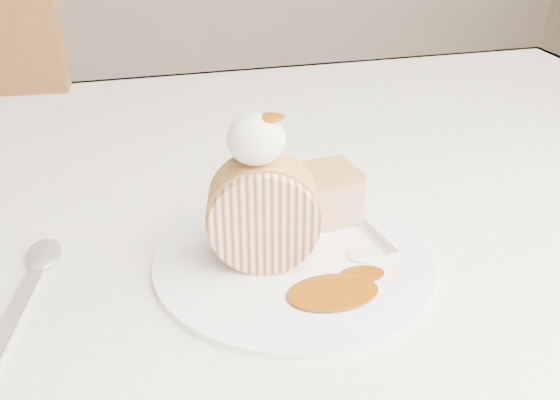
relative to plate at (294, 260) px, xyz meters
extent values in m
cube|color=silver|center=(-0.06, 0.13, -0.02)|extent=(1.40, 0.90, 0.04)
cube|color=silver|center=(-0.06, 0.57, -0.14)|extent=(1.40, 0.01, 0.28)
cylinder|color=brown|center=(0.56, 0.50, -0.40)|extent=(0.06, 0.06, 0.71)
cylinder|color=brown|center=(-0.21, 0.96, -0.52)|extent=(0.04, 0.04, 0.46)
cylinder|color=brown|center=(-0.24, 0.56, -0.52)|extent=(0.04, 0.04, 0.46)
cylinder|color=brown|center=(0.48, 0.28, -0.54)|extent=(0.04, 0.04, 0.42)
cylinder|color=white|center=(0.00, 0.00, 0.00)|extent=(0.28, 0.28, 0.01)
cylinder|color=beige|center=(-0.03, 0.00, 0.05)|extent=(0.10, 0.07, 0.09)
cube|color=tan|center=(0.05, 0.06, 0.03)|extent=(0.06, 0.06, 0.05)
ellipsoid|color=white|center=(-0.03, 0.01, 0.11)|extent=(0.05, 0.05, 0.04)
ellipsoid|color=#733604|center=(-0.02, 0.00, 0.14)|extent=(0.02, 0.02, 0.01)
cube|color=silver|center=(0.08, 0.03, 0.00)|extent=(0.04, 0.15, 0.00)
cube|color=silver|center=(-0.23, -0.03, 0.00)|extent=(0.06, 0.18, 0.00)
camera|label=1|loc=(-0.13, -0.44, 0.31)|focal=40.00mm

